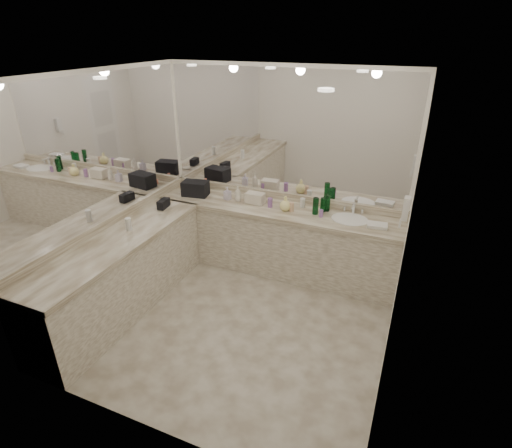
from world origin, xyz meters
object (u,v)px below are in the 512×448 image
at_px(soap_bottle_a, 238,194).
at_px(soap_bottle_b, 227,193).
at_px(hand_towel, 377,225).
at_px(cream_cosmetic_case, 255,198).
at_px(black_toiletry_bag, 195,189).
at_px(soap_bottle_c, 285,203).
at_px(sink, 350,220).
at_px(wall_phone, 406,208).

xyz_separation_m(soap_bottle_a, soap_bottle_b, (-0.15, 0.00, -0.01)).
bearing_deg(hand_towel, cream_cosmetic_case, 176.53).
bearing_deg(cream_cosmetic_case, black_toiletry_bag, -173.79).
height_order(soap_bottle_a, soap_bottle_b, soap_bottle_a).
height_order(cream_cosmetic_case, soap_bottle_c, soap_bottle_c).
distance_m(black_toiletry_bag, soap_bottle_b, 0.47).
relative_size(hand_towel, soap_bottle_c, 1.21).
distance_m(soap_bottle_a, soap_bottle_c, 0.68).
bearing_deg(soap_bottle_a, soap_bottle_b, 179.55).
bearing_deg(sink, wall_phone, -39.57).
height_order(black_toiletry_bag, hand_towel, black_toiletry_bag).
height_order(cream_cosmetic_case, soap_bottle_a, soap_bottle_a).
bearing_deg(cream_cosmetic_case, soap_bottle_b, -174.99).
bearing_deg(sink, soap_bottle_b, 179.95).
xyz_separation_m(cream_cosmetic_case, soap_bottle_c, (0.44, -0.06, 0.02)).
bearing_deg(black_toiletry_bag, soap_bottle_b, 4.69).
distance_m(hand_towel, soap_bottle_a, 1.81).
bearing_deg(hand_towel, soap_bottle_c, 178.19).
bearing_deg(soap_bottle_c, soap_bottle_a, 176.52).
height_order(cream_cosmetic_case, soap_bottle_b, soap_bottle_b).
bearing_deg(hand_towel, soap_bottle_b, 177.72).
bearing_deg(wall_phone, soap_bottle_a, 166.49).
distance_m(black_toiletry_bag, soap_bottle_a, 0.62).
height_order(hand_towel, soap_bottle_c, soap_bottle_c).
xyz_separation_m(sink, soap_bottle_a, (-1.48, 0.00, 0.11)).
bearing_deg(cream_cosmetic_case, soap_bottle_a, -173.11).
distance_m(sink, hand_towel, 0.34).
relative_size(black_toiletry_bag, soap_bottle_c, 1.84).
relative_size(cream_cosmetic_case, soap_bottle_b, 1.36).
xyz_separation_m(wall_phone, black_toiletry_bag, (-2.70, 0.46, -0.35)).
bearing_deg(soap_bottle_c, cream_cosmetic_case, 172.26).
relative_size(soap_bottle_a, soap_bottle_b, 1.17).
distance_m(soap_bottle_a, soap_bottle_b, 0.16).
bearing_deg(hand_towel, soap_bottle_a, 177.57).
bearing_deg(soap_bottle_a, hand_towel, -2.43).
bearing_deg(sink, cream_cosmetic_case, 179.14).
height_order(cream_cosmetic_case, hand_towel, cream_cosmetic_case).
relative_size(black_toiletry_bag, soap_bottle_b, 1.97).
bearing_deg(soap_bottle_a, sink, -0.01).
xyz_separation_m(black_toiletry_bag, soap_bottle_b, (0.47, 0.04, -0.01)).
height_order(wall_phone, soap_bottle_c, wall_phone).
distance_m(wall_phone, cream_cosmetic_case, 1.95).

